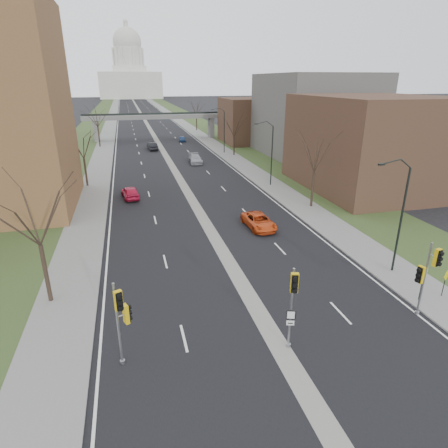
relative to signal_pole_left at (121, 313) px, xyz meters
name	(u,v)px	position (x,y,z in m)	size (l,w,h in m)	color
ground	(279,346)	(8.17, -0.72, -3.12)	(700.00, 700.00, 0.00)	black
road_surface	(142,116)	(8.17, 149.28, -3.11)	(20.00, 600.00, 0.01)	black
median_strip	(142,116)	(8.17, 149.28, -3.12)	(1.20, 600.00, 0.02)	gray
sidewalk_right	(171,115)	(20.17, 149.28, -3.06)	(4.00, 600.00, 0.12)	gray
sidewalk_left	(112,116)	(-3.83, 149.28, -3.06)	(4.00, 600.00, 0.12)	gray
grass_verge_right	(185,115)	(26.17, 149.28, -3.07)	(8.00, 600.00, 0.10)	#314821
grass_verge_left	(97,116)	(-9.83, 149.28, -3.07)	(8.00, 600.00, 0.10)	#314821
commercial_block_near	(370,143)	(32.17, 27.28, 2.88)	(16.00, 20.00, 12.00)	#523326
commercial_block_mid	(314,116)	(36.17, 51.28, 4.38)	(18.00, 22.00, 15.00)	#5C5954
commercial_block_far	(254,121)	(30.17, 69.28, 1.88)	(14.00, 14.00, 10.00)	#523326
pedestrian_bridge	(155,120)	(8.17, 79.28, 1.73)	(34.00, 3.00, 6.45)	slate
capitol	(130,74)	(8.17, 319.28, 15.48)	(48.00, 42.00, 55.75)	silver
streetlight_near	(398,185)	(19.16, 5.28, 3.84)	(2.61, 0.20, 8.70)	black
streetlight_mid	(267,135)	(19.16, 31.28, 3.84)	(2.61, 0.20, 8.70)	black
streetlight_far	(220,118)	(19.16, 57.28, 3.84)	(2.61, 0.20, 8.70)	black
tree_left_a	(33,207)	(-4.83, 7.28, 3.52)	(7.20, 7.20, 9.40)	#382B21
tree_left_b	(82,141)	(-4.83, 37.28, 3.11)	(6.75, 6.75, 8.81)	#382B21
tree_left_c	(96,114)	(-4.83, 71.28, 3.93)	(7.65, 7.65, 9.99)	#382B21
tree_right_a	(316,150)	(21.17, 21.28, 3.52)	(7.20, 7.20, 9.40)	#382B21
tree_right_b	(234,125)	(21.17, 54.28, 2.70)	(6.30, 6.30, 8.22)	#382B21
tree_right_c	(196,106)	(21.17, 94.28, 3.93)	(7.65, 7.65, 9.99)	#382B21
signal_pole_left	(121,313)	(0.00, 0.00, 0.00)	(0.79, 1.09, 4.76)	gray
signal_pole_median	(293,296)	(8.59, -1.11, 0.27)	(0.66, 0.82, 4.87)	gray
signal_pole_right	(427,270)	(17.66, -0.21, 0.10)	(1.03, 0.82, 4.92)	gray
speed_limit_sign	(423,278)	(18.92, 1.22, -1.36)	(0.51, 0.14, 2.39)	black
warning_sign	(445,279)	(20.80, 1.25, -1.74)	(0.71, 0.33, 1.95)	black
car_left_near	(130,192)	(0.84, 30.02, -2.34)	(1.83, 4.55, 1.55)	#BB1536
car_left_far	(152,146)	(6.12, 64.57, -2.33)	(1.66, 4.75, 1.57)	black
car_right_near	(259,221)	(13.03, 16.51, -2.42)	(2.32, 5.04, 1.40)	#D14616
car_right_mid	(195,159)	(12.53, 48.95, -2.37)	(2.10, 5.17, 1.50)	#93949A
car_right_far	(182,139)	(13.99, 74.57, -2.48)	(1.50, 3.74, 1.27)	navy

